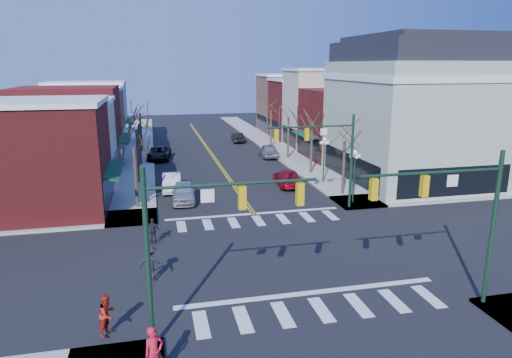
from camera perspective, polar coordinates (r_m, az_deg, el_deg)
ground at (r=26.76m, az=3.39°, el=-9.50°), size 160.00×160.00×0.00m
sidewalk_left at (r=44.84m, az=-14.75°, el=-0.12°), size 3.50×70.00×0.15m
sidewalk_right at (r=47.48m, az=6.83°, el=1.03°), size 3.50×70.00×0.15m
bldg_left_brick_a at (r=36.91m, az=-25.99°, el=2.18°), size 10.00×8.50×8.00m
bldg_left_stucco_a at (r=44.41m, az=-23.80°, el=3.86°), size 10.00×7.00×7.50m
bldg_left_brick_b at (r=52.14m, az=-22.28°, el=5.91°), size 10.00×9.00×8.50m
bldg_left_tan at (r=60.27m, az=-21.04°, el=6.65°), size 10.00×7.50×7.80m
bldg_left_stucco_b at (r=67.89m, az=-20.18°, el=7.62°), size 10.00×8.00×8.20m
bldg_right_brick_a at (r=54.57m, az=11.66°, el=6.72°), size 10.00×8.50×8.00m
bldg_right_stucco at (r=61.56m, az=8.72°, el=8.58°), size 10.00×7.00×10.00m
bldg_right_brick_b at (r=68.63m, az=6.40°, el=8.57°), size 10.00×8.00×8.50m
bldg_right_tan at (r=76.18m, az=4.41°, el=9.34°), size 10.00×8.00×9.00m
victorian_corner at (r=44.87m, az=18.96°, el=8.14°), size 12.25×14.25×13.30m
traffic_mast_near_left at (r=17.26m, az=-7.37°, el=-6.31°), size 6.60×0.28×7.20m
traffic_mast_near_right at (r=21.27m, az=23.94°, el=-3.50°), size 6.60×0.28×7.20m
traffic_mast_far_right at (r=33.89m, az=9.06°, el=3.72°), size 6.60×0.28×7.20m
lamppost_corner at (r=36.27m, az=12.21°, el=1.43°), size 0.36×0.36×4.33m
lamppost_midblock at (r=42.12m, az=8.51°, el=3.32°), size 0.36×0.36×4.33m
tree_left_a at (r=35.54m, az=-14.79°, el=0.06°), size 0.24×0.24×4.76m
tree_left_b at (r=43.33m, az=-14.52°, el=2.73°), size 0.24×0.24×5.04m
tree_left_c at (r=51.24m, az=-14.30°, el=4.16°), size 0.24×0.24×4.55m
tree_left_d at (r=59.12m, az=-14.17°, el=5.61°), size 0.24×0.24×4.90m
tree_right_a at (r=38.71m, az=10.88°, el=1.30°), size 0.24×0.24×4.62m
tree_right_b at (r=45.94m, az=6.93°, el=3.79°), size 0.24×0.24×5.18m
tree_right_c at (r=53.46m, az=4.04°, el=5.11°), size 0.24×0.24×4.83m
tree_right_d at (r=61.07m, az=1.86°, el=6.31°), size 0.24×0.24×4.97m
car_left_near at (r=37.05m, az=-9.02°, el=-1.62°), size 2.24×4.78×1.58m
car_left_mid at (r=40.54m, az=-10.50°, el=-0.40°), size 1.75×4.54×1.48m
car_left_far at (r=54.24m, az=-12.04°, el=3.17°), size 3.09×5.60×1.48m
car_right_near at (r=41.61m, az=3.97°, el=0.17°), size 2.47×5.19×1.46m
car_right_mid at (r=54.41m, az=1.56°, el=3.58°), size 2.26×4.90×1.63m
car_right_far at (r=65.34m, az=-2.32°, el=5.21°), size 1.65×4.15×1.34m
pedestrian_red_a at (r=17.05m, az=-12.62°, el=-20.46°), size 0.83×0.72×1.93m
pedestrian_red_b at (r=19.90m, az=-18.09°, el=-15.81°), size 0.97×1.04×1.70m
pedestrian_dark_a at (r=28.61m, az=-12.80°, el=-6.27°), size 0.98×0.74×1.54m
pedestrian_dark_b at (r=23.89m, az=-13.05°, el=-10.11°), size 1.27×0.88×1.80m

